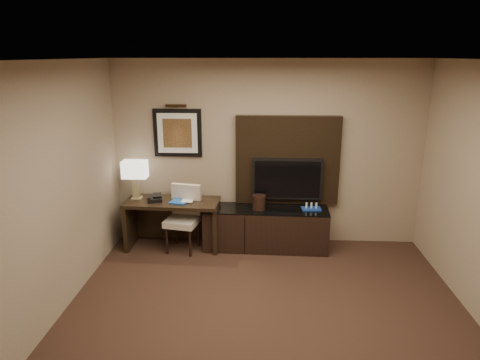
# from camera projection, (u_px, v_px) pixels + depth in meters

# --- Properties ---
(floor) EXTENTS (4.50, 5.00, 0.01)m
(floor) POSITION_uv_depth(u_px,v_px,m) (266.00, 343.00, 4.24)
(floor) COLOR black
(floor) RESTS_ON ground
(ceiling) EXTENTS (4.50, 5.00, 0.01)m
(ceiling) POSITION_uv_depth(u_px,v_px,m) (272.00, 60.00, 3.48)
(ceiling) COLOR silver
(ceiling) RESTS_ON wall_back
(wall_back) EXTENTS (4.50, 0.01, 2.70)m
(wall_back) POSITION_uv_depth(u_px,v_px,m) (267.00, 154.00, 6.25)
(wall_back) COLOR gray
(wall_back) RESTS_ON floor
(wall_left) EXTENTS (0.01, 5.00, 2.70)m
(wall_left) POSITION_uv_depth(u_px,v_px,m) (26.00, 211.00, 3.97)
(wall_left) COLOR gray
(wall_left) RESTS_ON floor
(desk) EXTENTS (1.36, 0.63, 0.72)m
(desk) POSITION_uv_depth(u_px,v_px,m) (173.00, 224.00, 6.27)
(desk) COLOR black
(desk) RESTS_ON floor
(credenza) EXTENTS (1.80, 0.54, 0.62)m
(credenza) POSITION_uv_depth(u_px,v_px,m) (266.00, 228.00, 6.24)
(credenza) COLOR black
(credenza) RESTS_ON floor
(tv_wall_panel) EXTENTS (1.50, 0.12, 1.30)m
(tv_wall_panel) POSITION_uv_depth(u_px,v_px,m) (287.00, 160.00, 6.20)
(tv_wall_panel) COLOR black
(tv_wall_panel) RESTS_ON wall_back
(tv) EXTENTS (1.00, 0.08, 0.60)m
(tv) POSITION_uv_depth(u_px,v_px,m) (287.00, 179.00, 6.18)
(tv) COLOR black
(tv) RESTS_ON tv_wall_panel
(artwork) EXTENTS (0.70, 0.04, 0.70)m
(artwork) POSITION_uv_depth(u_px,v_px,m) (178.00, 133.00, 6.21)
(artwork) COLOR black
(artwork) RESTS_ON wall_back
(picture_light) EXTENTS (0.04, 0.04, 0.30)m
(picture_light) POSITION_uv_depth(u_px,v_px,m) (176.00, 106.00, 6.06)
(picture_light) COLOR #3C2313
(picture_light) RESTS_ON wall_back
(desk_chair) EXTENTS (0.52, 0.58, 0.91)m
(desk_chair) POSITION_uv_depth(u_px,v_px,m) (182.00, 221.00, 6.12)
(desk_chair) COLOR beige
(desk_chair) RESTS_ON floor
(table_lamp) EXTENTS (0.40, 0.29, 0.58)m
(table_lamp) POSITION_uv_depth(u_px,v_px,m) (136.00, 180.00, 6.18)
(table_lamp) COLOR #968A5E
(table_lamp) RESTS_ON desk
(desk_phone) EXTENTS (0.24, 0.23, 0.10)m
(desk_phone) POSITION_uv_depth(u_px,v_px,m) (155.00, 198.00, 6.13)
(desk_phone) COLOR black
(desk_phone) RESTS_ON desk
(blue_folder) EXTENTS (0.30, 0.36, 0.02)m
(blue_folder) POSITION_uv_depth(u_px,v_px,m) (181.00, 200.00, 6.14)
(blue_folder) COLOR #1A4DA9
(blue_folder) RESTS_ON desk
(book) EXTENTS (0.17, 0.03, 0.22)m
(book) POSITION_uv_depth(u_px,v_px,m) (182.00, 194.00, 6.12)
(book) COLOR #BCAE93
(book) RESTS_ON desk
(ice_bucket) EXTENTS (0.21, 0.21, 0.21)m
(ice_bucket) POSITION_uv_depth(u_px,v_px,m) (259.00, 202.00, 6.10)
(ice_bucket) COLOR black
(ice_bucket) RESTS_ON credenza
(minibar_tray) EXTENTS (0.28, 0.18, 0.10)m
(minibar_tray) POSITION_uv_depth(u_px,v_px,m) (311.00, 206.00, 6.10)
(minibar_tray) COLOR navy
(minibar_tray) RESTS_ON credenza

